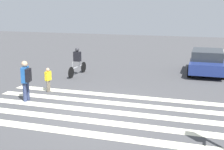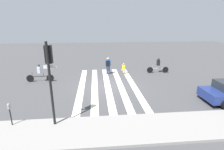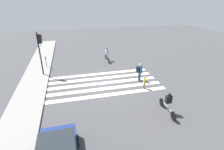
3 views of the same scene
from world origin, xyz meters
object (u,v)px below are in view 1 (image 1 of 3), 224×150
at_px(pedestrian_adult_yellow_jacket, 48,78).
at_px(cyclist_far_lane, 77,60).
at_px(car_parked_far_curb, 207,61).
at_px(pedestrian_child_with_backpack, 26,78).

bearing_deg(pedestrian_adult_yellow_jacket, cyclist_far_lane, -163.98).
bearing_deg(car_parked_far_curb, pedestrian_child_with_backpack, -42.30).
bearing_deg(cyclist_far_lane, car_parked_far_curb, 113.30).
relative_size(cyclist_far_lane, car_parked_far_curb, 0.54).
distance_m(pedestrian_adult_yellow_jacket, car_parked_far_curb, 9.39).
xyz_separation_m(pedestrian_child_with_backpack, car_parked_far_curb, (-7.89, 7.09, -0.29)).
relative_size(pedestrian_child_with_backpack, car_parked_far_curb, 0.41).
bearing_deg(pedestrian_child_with_backpack, car_parked_far_curb, -56.41).
height_order(pedestrian_adult_yellow_jacket, car_parked_far_curb, car_parked_far_curb).
height_order(pedestrian_child_with_backpack, cyclist_far_lane, pedestrian_child_with_backpack).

